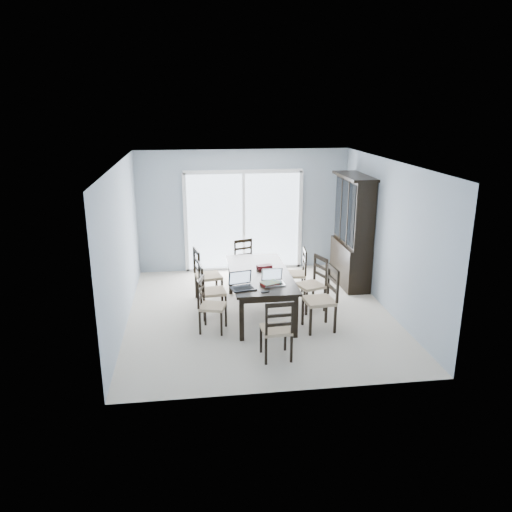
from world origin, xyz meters
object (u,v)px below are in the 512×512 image
object	(u,v)px
dining_table	(260,277)
chair_left_near	(207,299)
chair_right_mid	(315,277)
hot_tub	(201,236)
chair_left_mid	(207,285)
chair_left_far	(203,269)
laptop_dark	(243,285)
laptop_silver	(274,281)
chair_right_near	(326,292)
chair_right_far	(299,268)
chair_end_far	(245,258)
game_box	(264,267)
cell_phone	(265,292)
china_hutch	(352,232)
chair_end_near	(278,324)

from	to	relation	value
dining_table	chair_left_near	distance (m)	1.09
chair_right_mid	hot_tub	bearing A→B (deg)	9.38
dining_table	chair_left_mid	bearing A→B (deg)	-179.36
chair_left_far	laptop_dark	size ratio (longest dim) A/B	2.77
chair_left_far	hot_tub	bearing A→B (deg)	167.56
dining_table	laptop_silver	world-z (taller)	laptop_silver
laptop_dark	laptop_silver	world-z (taller)	laptop_dark
chair_right_near	chair_left_near	bearing A→B (deg)	79.66
chair_right_near	laptop_dark	size ratio (longest dim) A/B	2.86
chair_left_mid	chair_right_far	size ratio (longest dim) A/B	1.02
chair_left_mid	chair_end_far	xyz separation A→B (m)	(0.81, 1.51, -0.02)
laptop_dark	game_box	size ratio (longest dim) A/B	1.62
chair_right_far	laptop_silver	xyz separation A→B (m)	(-0.71, -1.35, 0.25)
chair_right_near	chair_end_far	bearing A→B (deg)	20.01
chair_left_far	cell_phone	size ratio (longest dim) A/B	9.39
chair_right_far	chair_left_far	bearing A→B (deg)	97.51
dining_table	chair_left_far	size ratio (longest dim) A/B	1.89
chair_right_near	chair_right_mid	distance (m)	0.83
dining_table	chair_right_far	xyz separation A→B (m)	(0.85, 0.73, -0.11)
china_hutch	game_box	xyz separation A→B (m)	(-1.92, -1.06, -0.29)
china_hutch	chair_end_far	world-z (taller)	china_hutch
dining_table	chair_left_mid	world-z (taller)	chair_left_mid
dining_table	chair_left_near	world-z (taller)	chair_left_near
chair_end_near	chair_left_far	bearing A→B (deg)	108.96
dining_table	hot_tub	size ratio (longest dim) A/B	1.12
chair_left_mid	cell_phone	xyz separation A→B (m)	(0.85, -0.92, 0.18)
china_hutch	chair_right_mid	distance (m)	1.63
china_hutch	chair_end_near	bearing A→B (deg)	-124.36
chair_left_far	chair_right_near	distance (m)	2.38
laptop_dark	chair_left_far	bearing A→B (deg)	98.95
chair_right_mid	chair_end_far	world-z (taller)	chair_right_mid
chair_right_mid	game_box	xyz separation A→B (m)	(-0.89, 0.10, 0.20)
chair_left_far	game_box	distance (m)	1.18
laptop_silver	game_box	distance (m)	0.81
chair_end_near	chair_end_far	distance (m)	3.19
chair_end_near	cell_phone	distance (m)	0.79
china_hutch	chair_end_near	world-z (taller)	china_hutch
hot_tub	laptop_dark	bearing A→B (deg)	-83.06
chair_end_far	cell_phone	bearing A→B (deg)	72.56
china_hutch	chair_left_mid	xyz separation A→B (m)	(-2.92, -1.26, -0.50)
chair_end_far	laptop_silver	size ratio (longest dim) A/B	2.97
chair_right_far	chair_end_far	xyz separation A→B (m)	(-0.93, 0.77, -0.00)
chair_left_near	chair_left_mid	size ratio (longest dim) A/B	0.94
chair_right_mid	chair_end_near	bearing A→B (deg)	132.50
game_box	cell_phone	bearing A→B (deg)	-98.00
china_hutch	chair_left_near	xyz separation A→B (m)	(-2.94, -1.81, -0.53)
chair_left_mid	chair_right_far	xyz separation A→B (m)	(1.74, 0.74, -0.01)
chair_right_mid	hot_tub	distance (m)	4.05
game_box	chair_end_near	bearing A→B (deg)	-92.89
chair_left_near	chair_right_near	distance (m)	1.89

